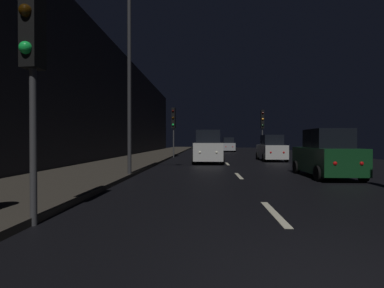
# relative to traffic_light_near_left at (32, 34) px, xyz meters

# --- Properties ---
(ground) EXTENTS (25.78, 84.00, 0.02)m
(ground) POSITION_rel_traffic_light_near_left_xyz_m (4.49, 22.61, -3.40)
(ground) COLOR black
(sidewalk_left) EXTENTS (4.40, 84.00, 0.15)m
(sidewalk_left) POSITION_rel_traffic_light_near_left_xyz_m (-2.20, 22.61, -3.31)
(sidewalk_left) COLOR #38332B
(sidewalk_left) RESTS_ON ground
(building_facade_left) EXTENTS (0.80, 63.00, 9.53)m
(building_facade_left) POSITION_rel_traffic_light_near_left_xyz_m (-4.80, 19.11, 1.38)
(building_facade_left) COLOR black
(building_facade_left) RESTS_ON ground
(lane_centerline) EXTENTS (0.16, 35.63, 0.01)m
(lane_centerline) POSITION_rel_traffic_light_near_left_xyz_m (4.49, 16.73, -3.38)
(lane_centerline) COLOR beige
(lane_centerline) RESTS_ON ground
(traffic_light_near_left) EXTENTS (0.34, 0.47, 4.69)m
(traffic_light_near_left) POSITION_rel_traffic_light_near_left_xyz_m (0.00, 0.00, 0.00)
(traffic_light_near_left) COLOR #38383A
(traffic_light_near_left) RESTS_ON ground
(traffic_light_far_right) EXTENTS (0.31, 0.46, 4.69)m
(traffic_light_far_right) POSITION_rel_traffic_light_near_left_xyz_m (8.88, 25.73, 0.01)
(traffic_light_far_right) COLOR #38383A
(traffic_light_far_right) RESTS_ON ground
(traffic_light_far_left) EXTENTS (0.36, 0.48, 4.58)m
(traffic_light_far_left) POSITION_rel_traffic_light_near_left_xyz_m (0.10, 22.25, -0.09)
(traffic_light_far_left) COLOR #38383A
(traffic_light_far_left) RESTS_ON ground
(streetlamp_overhead) EXTENTS (1.70, 0.44, 8.53)m
(streetlamp_overhead) POSITION_rel_traffic_light_near_left_xyz_m (0.31, 7.10, 2.13)
(streetlamp_overhead) COLOR #2D2D30
(streetlamp_overhead) RESTS_ON ground
(car_approaching_headlights) EXTENTS (2.07, 4.48, 2.25)m
(car_approaching_headlights) POSITION_rel_traffic_light_near_left_xyz_m (3.22, 15.45, -2.36)
(car_approaching_headlights) COLOR silver
(car_approaching_headlights) RESTS_ON ground
(car_parked_right_near) EXTENTS (1.83, 3.97, 2.00)m
(car_parked_right_near) POSITION_rel_traffic_light_near_left_xyz_m (8.08, 7.47, -2.47)
(car_parked_right_near) COLOR #0F3819
(car_parked_right_near) RESTS_ON ground
(car_distant_taillights) EXTENTS (1.85, 4.01, 2.02)m
(car_distant_taillights) POSITION_rel_traffic_light_near_left_xyz_m (6.25, 37.25, -2.47)
(car_distant_taillights) COLOR #A5A8AD
(car_distant_taillights) RESTS_ON ground
(car_parked_right_far) EXTENTS (1.80, 3.90, 1.97)m
(car_parked_right_far) POSITION_rel_traffic_light_near_left_xyz_m (8.08, 17.87, -2.49)
(car_parked_right_far) COLOR silver
(car_parked_right_far) RESTS_ON ground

